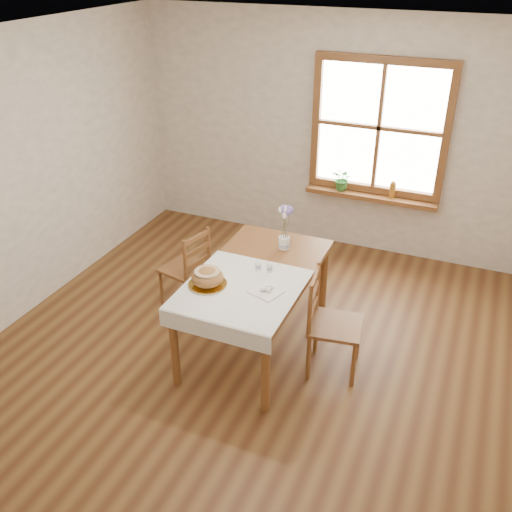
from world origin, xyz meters
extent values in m
plane|color=brown|center=(0.00, 0.00, 0.00)|extent=(5.00, 5.00, 0.00)
cube|color=white|center=(0.00, 2.50, 1.30)|extent=(4.50, 0.10, 2.60)
cube|color=white|center=(-2.25, 0.00, 1.30)|extent=(0.10, 5.00, 2.60)
cube|color=silver|center=(0.00, 0.00, 2.60)|extent=(4.50, 5.00, 0.10)
cube|color=brown|center=(0.50, 2.46, 2.14)|extent=(1.46, 0.08, 0.08)
cube|color=brown|center=(0.50, 2.46, 0.76)|extent=(1.46, 0.08, 0.08)
cube|color=brown|center=(-0.19, 2.46, 1.45)|extent=(0.08, 0.08, 1.30)
cube|color=brown|center=(1.19, 2.46, 1.45)|extent=(0.08, 0.08, 1.30)
cube|color=brown|center=(0.50, 2.46, 1.45)|extent=(0.04, 0.06, 1.30)
cube|color=brown|center=(0.50, 2.46, 1.45)|extent=(1.30, 0.06, 0.04)
cube|color=white|center=(0.50, 2.49, 1.45)|extent=(1.30, 0.01, 1.30)
cube|color=brown|center=(0.50, 2.40, 0.69)|extent=(1.46, 0.20, 0.05)
cube|color=brown|center=(0.00, 0.30, 0.72)|extent=(0.90, 1.60, 0.05)
cylinder|color=brown|center=(-0.39, -0.44, 0.35)|extent=(0.07, 0.07, 0.70)
cylinder|color=brown|center=(0.39, -0.44, 0.35)|extent=(0.07, 0.07, 0.70)
cylinder|color=brown|center=(-0.39, 1.04, 0.35)|extent=(0.07, 0.07, 0.70)
cylinder|color=brown|center=(0.39, 1.04, 0.35)|extent=(0.07, 0.07, 0.70)
cube|color=white|center=(0.00, 0.00, 0.76)|extent=(0.91, 0.99, 0.01)
cylinder|color=white|center=(-0.27, -0.06, 0.77)|extent=(0.38, 0.38, 0.02)
ellipsoid|color=#A4713A|center=(-0.27, -0.06, 0.85)|extent=(0.26, 0.26, 0.14)
cube|color=white|center=(0.20, 0.02, 0.77)|extent=(0.29, 0.27, 0.01)
cylinder|color=white|center=(0.01, 0.31, 0.81)|extent=(0.06, 0.06, 0.09)
cylinder|color=white|center=(0.11, 0.32, 0.81)|extent=(0.06, 0.06, 0.09)
cylinder|color=white|center=(0.08, 0.77, 0.81)|extent=(0.12, 0.12, 0.11)
imported|color=#357930|center=(0.17, 2.40, 0.81)|extent=(0.30, 0.32, 0.20)
cylinder|color=#AD6C20|center=(0.73, 2.40, 0.81)|extent=(0.07, 0.07, 0.19)
camera|label=1|loc=(1.60, -3.49, 3.20)|focal=40.00mm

